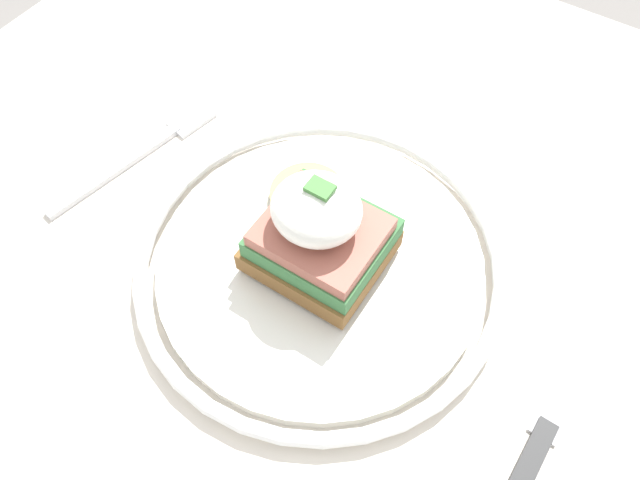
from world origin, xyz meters
name	(u,v)px	position (x,y,z in m)	size (l,w,h in m)	color
dining_table	(334,370)	(0.00, 0.00, 0.60)	(0.82, 0.78, 0.73)	beige
plate	(320,262)	(-0.02, 0.01, 0.74)	(0.25, 0.25, 0.02)	silver
sandwich	(320,232)	(-0.02, 0.01, 0.78)	(0.11, 0.11, 0.08)	brown
fork	(140,154)	(-0.20, 0.02, 0.74)	(0.04, 0.16, 0.00)	silver
knife	(550,419)	(0.15, 0.00, 0.74)	(0.02, 0.19, 0.01)	#2D2D2D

